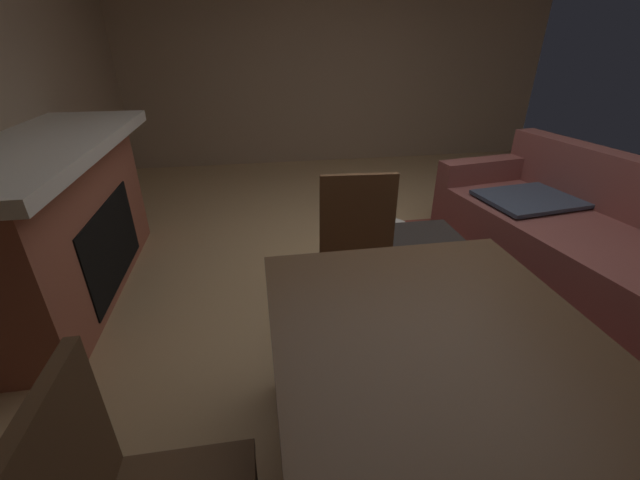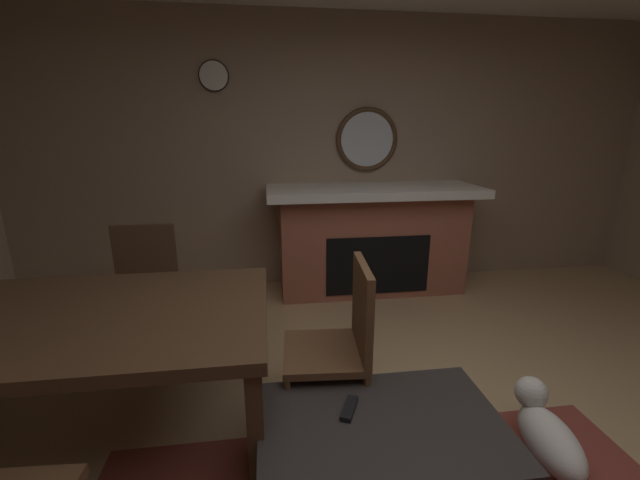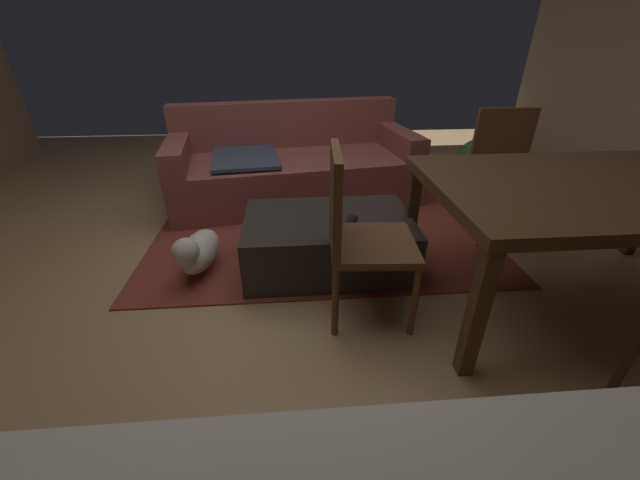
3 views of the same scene
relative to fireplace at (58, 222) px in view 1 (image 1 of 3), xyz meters
The scene contains 10 objects.
floor 2.47m from the fireplace, 83.98° to the left, with size 7.94×7.94×0.00m, color tan.
wall_left 3.96m from the fireplace, 141.88° to the left, with size 0.12×5.95×2.65m, color #9E846B.
area_rug 3.02m from the fireplace, 79.25° to the left, with size 2.60×2.00×0.01m, color brown.
fireplace is the anchor object (origin of this frame).
couch 3.62m from the fireplace, 84.53° to the left, with size 2.32×1.29×0.84m.
ottoman_coffee_table 2.40m from the fireplace, 76.50° to the left, with size 1.08×0.70×0.36m, color #2D2826.
tv_remote 2.32m from the fireplace, 72.88° to the left, with size 0.05×0.16×0.02m, color black.
dining_table 2.66m from the fireplace, 43.56° to the left, with size 1.76×1.08×0.74m.
dining_chair_west 1.94m from the fireplace, 70.55° to the left, with size 0.47×0.47×0.93m.
small_dog 2.32m from the fireplace, 97.22° to the left, with size 0.27×0.53×0.31m.
Camera 1 is at (2.31, -1.12, 1.60)m, focal length 22.22 mm.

